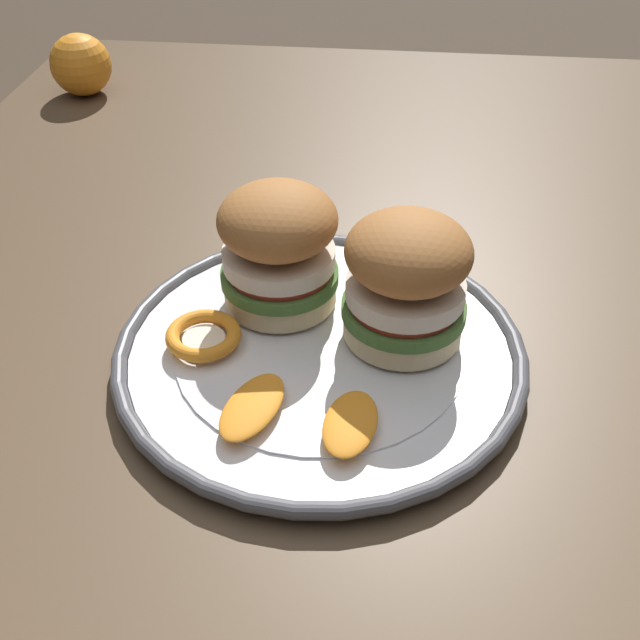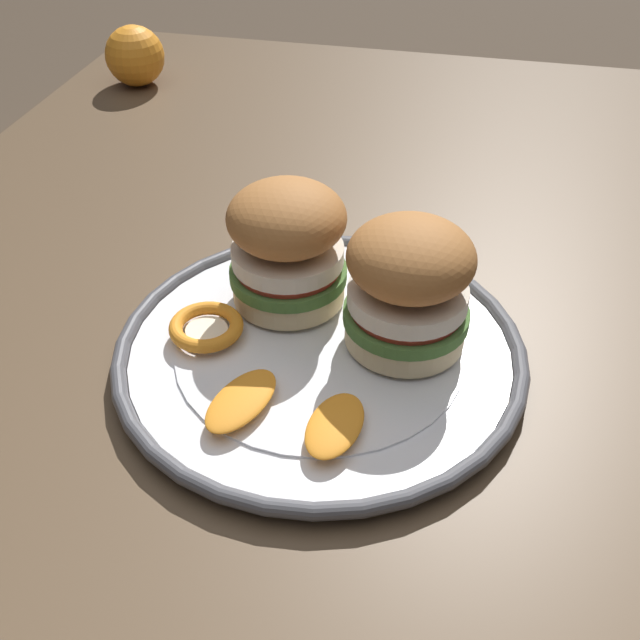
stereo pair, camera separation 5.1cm
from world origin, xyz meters
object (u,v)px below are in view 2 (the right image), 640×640
(sandwich_half_right, at_px, (409,285))
(whole_orange, at_px, (135,56))
(sandwich_half_left, at_px, (287,244))
(dinner_plate, at_px, (320,351))
(dining_table, at_px, (294,481))

(sandwich_half_right, height_order, whole_orange, sandwich_half_right)
(sandwich_half_left, bearing_deg, dinner_plate, 36.09)
(sandwich_half_left, relative_size, whole_orange, 1.51)
(dining_table, xyz_separation_m, sandwich_half_left, (-0.10, -0.03, 0.16))
(sandwich_half_left, height_order, whole_orange, sandwich_half_left)
(dining_table, distance_m, sandwich_half_left, 0.19)
(sandwich_half_right, bearing_deg, dinner_plate, -72.50)
(dining_table, bearing_deg, sandwich_half_right, 133.56)
(dining_table, xyz_separation_m, dinner_plate, (-0.05, 0.01, 0.10))
(dining_table, relative_size, whole_orange, 19.26)
(sandwich_half_left, xyz_separation_m, whole_orange, (-0.44, -0.32, -0.03))
(dinner_plate, bearing_deg, sandwich_half_left, -143.91)
(dinner_plate, height_order, sandwich_half_left, sandwich_half_left)
(sandwich_half_right, xyz_separation_m, whole_orange, (-0.47, -0.42, -0.03))
(dinner_plate, distance_m, sandwich_half_right, 0.09)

